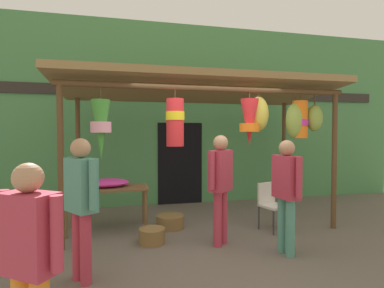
# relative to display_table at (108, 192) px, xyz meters

# --- Properties ---
(ground_plane) EXTENTS (30.00, 30.00, 0.00)m
(ground_plane) POSITION_rel_display_table_xyz_m (1.66, -0.90, -0.69)
(ground_plane) COLOR #60564C
(shop_facade) EXTENTS (12.18, 0.29, 4.42)m
(shop_facade) POSITION_rel_display_table_xyz_m (1.66, 1.89, 1.52)
(shop_facade) COLOR #47844C
(shop_facade) RESTS_ON ground_plane
(market_stall_canopy) EXTENTS (5.15, 2.26, 2.75)m
(market_stall_canopy) POSITION_rel_display_table_xyz_m (1.79, -0.11, 1.69)
(market_stall_canopy) COLOR brown
(market_stall_canopy) RESTS_ON ground_plane
(display_table) EXTENTS (1.41, 0.66, 0.78)m
(display_table) POSITION_rel_display_table_xyz_m (0.00, 0.00, 0.00)
(display_table) COLOR brown
(display_table) RESTS_ON ground_plane
(flower_heap_on_table) EXTENTS (0.75, 0.53, 0.14)m
(flower_heap_on_table) POSITION_rel_display_table_xyz_m (0.02, 0.04, 0.16)
(flower_heap_on_table) COLOR #D13399
(flower_heap_on_table) RESTS_ON display_table
(folding_chair) EXTENTS (0.50, 0.50, 0.84)m
(folding_chair) POSITION_rel_display_table_xyz_m (2.87, -0.60, -0.19)
(folding_chair) COLOR beige
(folding_chair) RESTS_ON ground_plane
(wicker_basket_by_table) EXTENTS (0.41, 0.41, 0.24)m
(wicker_basket_by_table) POSITION_rel_display_table_xyz_m (0.71, -0.82, -0.57)
(wicker_basket_by_table) COLOR brown
(wicker_basket_by_table) RESTS_ON ground_plane
(wicker_basket_spare) EXTENTS (0.51, 0.51, 0.23)m
(wicker_basket_spare) POSITION_rel_display_table_xyz_m (1.11, -0.11, -0.58)
(wicker_basket_spare) COLOR brown
(wicker_basket_spare) RESTS_ON ground_plane
(vendor_in_orange) EXTENTS (0.46, 0.43, 1.71)m
(vendor_in_orange) POSITION_rel_display_table_xyz_m (1.75, -1.11, 0.32)
(vendor_in_orange) COLOR #B23347
(vendor_in_orange) RESTS_ON ground_plane
(customer_foreground) EXTENTS (0.50, 0.41, 1.53)m
(customer_foreground) POSITION_rel_display_table_xyz_m (-0.36, -3.26, 0.20)
(customer_foreground) COLOR orange
(customer_foreground) RESTS_ON ground_plane
(shopper_by_bananas) EXTENTS (0.27, 0.59, 1.64)m
(shopper_by_bananas) POSITION_rel_display_table_xyz_m (2.54, -1.68, 0.27)
(shopper_by_bananas) COLOR #4C8E7A
(shopper_by_bananas) RESTS_ON ground_plane
(passerby_at_right) EXTENTS (0.41, 0.50, 1.68)m
(passerby_at_right) POSITION_rel_display_table_xyz_m (-0.20, -1.88, 0.30)
(passerby_at_right) COLOR #B23347
(passerby_at_right) RESTS_ON ground_plane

